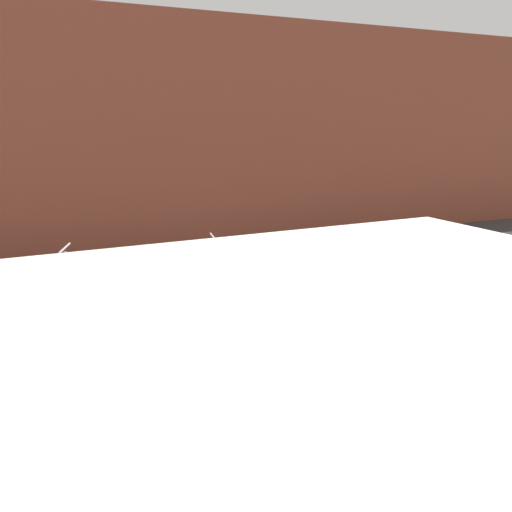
{
  "coord_description": "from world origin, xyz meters",
  "views": [
    {
      "loc": [
        -2.5,
        -5.78,
        2.66
      ],
      "look_at": [
        0.04,
        0.91,
        0.75
      ],
      "focal_mm": 33.45,
      "sensor_mm": 36.0,
      "label": 1
    }
  ],
  "objects": [
    {
      "name": "ground_plane",
      "position": [
        0.0,
        0.0,
        0.0
      ],
      "size": [
        80.0,
        80.0,
        0.0
      ],
      "primitive_type": "plane",
      "color": "#38383A"
    },
    {
      "name": "sidewalk_slab",
      "position": [
        0.0,
        1.75,
        0.0
      ],
      "size": [
        36.0,
        3.5,
        0.01
      ],
      "primitive_type": "cube",
      "color": "#9E998E",
      "rests_on": "ground"
    },
    {
      "name": "brick_building_wall",
      "position": [
        0.0,
        5.2,
        2.55
      ],
      "size": [
        36.0,
        0.5,
        5.1
      ],
      "primitive_type": "cube",
      "color": "brown",
      "rests_on": "ground"
    },
    {
      "name": "motorcycle_red",
      "position": [
        -1.97,
        1.19,
        0.4
      ],
      "size": [
        1.97,
        0.74,
        1.03
      ],
      "rotation": [
        0.0,
        0.0,
        2.91
      ],
      "color": "black",
      "rests_on": "ground"
    },
    {
      "name": "motorcycle_blue",
      "position": [
        0.23,
        1.23,
        0.4
      ],
      "size": [
        2.0,
        0.6,
        1.03
      ],
      "rotation": [
        0.0,
        0.0,
        3.03
      ],
      "color": "black",
      "rests_on": "ground"
    },
    {
      "name": "motorcycle_green",
      "position": [
        1.91,
        1.21,
        0.4
      ],
      "size": [
        1.98,
        0.71,
        1.03
      ],
      "rotation": [
        0.0,
        0.0,
        -0.21
      ],
      "color": "black",
      "rests_on": "ground"
    },
    {
      "name": "traffic_cone",
      "position": [
        5.14,
        0.7,
        0.25
      ],
      "size": [
        0.4,
        0.4,
        0.55
      ],
      "color": "orange",
      "rests_on": "ground"
    }
  ]
}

